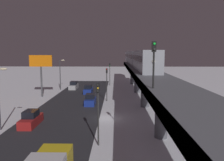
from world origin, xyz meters
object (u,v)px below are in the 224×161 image
object	(u,v)px
rail_signal	(154,56)
sedan_blue	(88,90)
subway_train	(136,58)
traffic_light_far	(110,71)
traffic_light_mid	(107,80)
sedan_blue_2	(90,100)
traffic_light_near	(98,105)
sedan_silver	(74,86)
sedan_red	(31,119)
commercial_billboard	(41,65)

from	to	relation	value
rail_signal	sedan_blue	bearing A→B (deg)	-73.44
subway_train	traffic_light_far	bearing A→B (deg)	-44.07
rail_signal	traffic_light_mid	world-z (taller)	rail_signal
sedan_blue_2	traffic_light_near	distance (m)	18.68
sedan_silver	traffic_light_far	size ratio (longest dim) A/B	0.75
sedan_blue_2	rail_signal	bearing A→B (deg)	-69.37
sedan_red	sedan_silver	distance (m)	29.63
rail_signal	traffic_light_near	xyz separation A→B (m)	(4.99, -2.81, -4.91)
sedan_red	commercial_billboard	distance (m)	20.38
sedan_silver	rail_signal	bearing A→B (deg)	110.27
rail_signal	sedan_blue_2	bearing A→B (deg)	-69.37
sedan_blue	commercial_billboard	world-z (taller)	commercial_billboard
traffic_light_mid	sedan_red	bearing A→B (deg)	58.11
sedan_blue_2	traffic_light_mid	size ratio (longest dim) A/B	0.65
sedan_blue	traffic_light_near	xyz separation A→B (m)	(-4.70, 29.77, 3.41)
commercial_billboard	sedan_blue	bearing A→B (deg)	-153.55
traffic_light_near	commercial_billboard	world-z (taller)	commercial_billboard
traffic_light_near	commercial_billboard	size ratio (longest dim) A/B	0.72
rail_signal	commercial_billboard	world-z (taller)	rail_signal
traffic_light_mid	traffic_light_far	bearing A→B (deg)	-90.00
traffic_light_far	traffic_light_mid	bearing A→B (deg)	90.00
sedan_red	traffic_light_near	xyz separation A→B (m)	(-9.30, 6.23, 3.40)
subway_train	sedan_blue	size ratio (longest dim) A/B	12.09
sedan_blue_2	traffic_light_far	distance (m)	24.62
traffic_light_far	subway_train	bearing A→B (deg)	135.93
traffic_light_near	commercial_billboard	distance (m)	28.90
sedan_red	sedan_blue	bearing A→B (deg)	-101.06
sedan_red	subway_train	bearing A→B (deg)	-118.60
subway_train	sedan_blue	bearing A→B (deg)	27.52
sedan_red	sedan_blue_2	distance (m)	13.52
sedan_silver	traffic_light_far	xyz separation A→B (m)	(-9.30, -6.49, 3.40)
rail_signal	sedan_red	size ratio (longest dim) A/B	0.87
sedan_blue_2	traffic_light_near	bearing A→B (deg)	-80.92
subway_train	traffic_light_near	distance (m)	36.62
commercial_billboard	sedan_blue_2	bearing A→B (deg)	148.10
traffic_light_far	rail_signal	bearing A→B (deg)	96.30
traffic_light_near	sedan_red	bearing A→B (deg)	-33.82
sedan_silver	traffic_light_mid	distance (m)	17.71
rail_signal	commercial_billboard	xyz separation A→B (m)	(19.07, -27.92, -2.28)
sedan_silver	commercial_billboard	world-z (taller)	commercial_billboard
rail_signal	sedan_red	world-z (taller)	rail_signal
sedan_blue	sedan_red	distance (m)	23.99
sedan_blue_2	subway_train	bearing A→B (deg)	61.16
subway_train	sedan_silver	distance (m)	17.71
subway_train	rail_signal	distance (m)	38.64
sedan_silver	commercial_billboard	bearing A→B (deg)	66.03
subway_train	sedan_red	world-z (taller)	subway_train
sedan_silver	sedan_blue_2	bearing A→B (deg)	109.85
traffic_light_near	traffic_light_mid	bearing A→B (deg)	-90.00
sedan_silver	traffic_light_far	world-z (taller)	traffic_light_far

